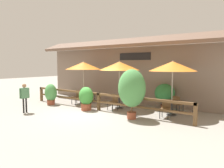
# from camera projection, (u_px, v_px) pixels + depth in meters

# --- Properties ---
(ground_plane) EXTENTS (60.00, 60.00, 0.00)m
(ground_plane) POSITION_uv_depth(u_px,v_px,m) (86.00, 114.00, 11.12)
(ground_plane) COLOR gray
(building_facade) EXTENTS (14.28, 1.49, 4.23)m
(building_facade) POSITION_uv_depth(u_px,v_px,m) (129.00, 70.00, 14.21)
(building_facade) COLOR gray
(building_facade) RESTS_ON ground
(patio_railing) EXTENTS (10.40, 0.14, 0.95)m
(patio_railing) POSITION_uv_depth(u_px,v_px,m) (99.00, 98.00, 11.90)
(patio_railing) COLOR brown
(patio_railing) RESTS_ON ground
(patio_umbrella_near) EXTENTS (2.30, 2.30, 2.69)m
(patio_umbrella_near) POSITION_uv_depth(u_px,v_px,m) (83.00, 66.00, 14.14)
(patio_umbrella_near) COLOR #B7B2A8
(patio_umbrella_near) RESTS_ON ground
(dining_table_near) EXTENTS (0.89, 0.89, 0.73)m
(dining_table_near) POSITION_uv_depth(u_px,v_px,m) (84.00, 94.00, 14.30)
(dining_table_near) COLOR #4C3826
(dining_table_near) RESTS_ON ground
(chair_near_streetside) EXTENTS (0.47, 0.47, 0.87)m
(chair_near_streetside) POSITION_uv_depth(u_px,v_px,m) (77.00, 96.00, 13.76)
(chair_near_streetside) COLOR brown
(chair_near_streetside) RESTS_ON ground
(chair_near_wallside) EXTENTS (0.44, 0.44, 0.87)m
(chair_near_wallside) POSITION_uv_depth(u_px,v_px,m) (90.00, 94.00, 14.87)
(chair_near_wallside) COLOR brown
(chair_near_wallside) RESTS_ON ground
(patio_umbrella_middle) EXTENTS (2.30, 2.30, 2.69)m
(patio_umbrella_middle) POSITION_uv_depth(u_px,v_px,m) (119.00, 66.00, 12.33)
(patio_umbrella_middle) COLOR #B7B2A8
(patio_umbrella_middle) RESTS_ON ground
(dining_table_middle) EXTENTS (0.89, 0.89, 0.73)m
(dining_table_middle) POSITION_uv_depth(u_px,v_px,m) (119.00, 98.00, 12.49)
(dining_table_middle) COLOR #4C3826
(dining_table_middle) RESTS_ON ground
(chair_middle_streetside) EXTENTS (0.50, 0.50, 0.87)m
(chair_middle_streetside) POSITION_uv_depth(u_px,v_px,m) (113.00, 101.00, 11.93)
(chair_middle_streetside) COLOR brown
(chair_middle_streetside) RESTS_ON ground
(chair_middle_wallside) EXTENTS (0.49, 0.49, 0.87)m
(chair_middle_wallside) POSITION_uv_depth(u_px,v_px,m) (126.00, 98.00, 13.03)
(chair_middle_wallside) COLOR brown
(chair_middle_wallside) RESTS_ON ground
(patio_umbrella_far) EXTENTS (2.30, 2.30, 2.69)m
(patio_umbrella_far) POSITION_uv_depth(u_px,v_px,m) (173.00, 66.00, 10.58)
(patio_umbrella_far) COLOR #B7B2A8
(patio_umbrella_far) RESTS_ON ground
(dining_table_far) EXTENTS (0.89, 0.89, 0.73)m
(dining_table_far) POSITION_uv_depth(u_px,v_px,m) (172.00, 104.00, 10.75)
(dining_table_far) COLOR #4C3826
(dining_table_far) RESTS_ON ground
(chair_far_streetside) EXTENTS (0.47, 0.47, 0.87)m
(chair_far_streetside) POSITION_uv_depth(u_px,v_px,m) (165.00, 108.00, 10.18)
(chair_far_streetside) COLOR brown
(chair_far_streetside) RESTS_ON ground
(chair_far_wallside) EXTENTS (0.49, 0.49, 0.87)m
(chair_far_wallside) POSITION_uv_depth(u_px,v_px,m) (177.00, 103.00, 11.33)
(chair_far_wallside) COLOR brown
(chair_far_wallside) RESTS_ON ground
(potted_plant_broad_leaf) EXTENTS (1.29, 1.16, 2.30)m
(potted_plant_broad_leaf) POSITION_uv_depth(u_px,v_px,m) (132.00, 89.00, 9.95)
(potted_plant_broad_leaf) COLOR #9E4C33
(potted_plant_broad_leaf) RESTS_ON ground
(potted_plant_tall_tropical) EXTENTS (0.83, 0.75, 1.28)m
(potted_plant_tall_tropical) POSITION_uv_depth(u_px,v_px,m) (86.00, 98.00, 11.91)
(potted_plant_tall_tropical) COLOR #9E4C33
(potted_plant_tall_tropical) RESTS_ON ground
(potted_plant_small_flowering) EXTENTS (0.79, 0.71, 1.29)m
(potted_plant_small_flowering) POSITION_uv_depth(u_px,v_px,m) (51.00, 94.00, 13.56)
(potted_plant_small_flowering) COLOR #9E4C33
(potted_plant_small_flowering) RESTS_ON ground
(potted_plant_entrance_palm) EXTENTS (1.14, 1.02, 1.43)m
(potted_plant_entrance_palm) POSITION_uv_depth(u_px,v_px,m) (165.00, 94.00, 12.26)
(potted_plant_entrance_palm) COLOR brown
(potted_plant_entrance_palm) RESTS_ON ground
(pedestrian) EXTENTS (0.21, 0.54, 1.52)m
(pedestrian) POSITION_uv_depth(u_px,v_px,m) (25.00, 94.00, 11.24)
(pedestrian) COLOR black
(pedestrian) RESTS_ON ground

